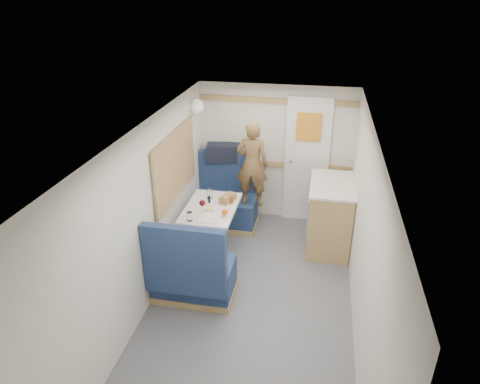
% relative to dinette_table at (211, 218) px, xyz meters
% --- Properties ---
extents(floor, '(4.50, 4.50, 0.00)m').
position_rel_dinette_table_xyz_m(floor, '(0.65, -1.00, -0.57)').
color(floor, '#515156').
rests_on(floor, ground).
extents(ceiling, '(4.50, 4.50, 0.00)m').
position_rel_dinette_table_xyz_m(ceiling, '(0.65, -1.00, 1.43)').
color(ceiling, silver).
rests_on(ceiling, wall_back).
extents(wall_back, '(2.20, 0.02, 2.00)m').
position_rel_dinette_table_xyz_m(wall_back, '(0.65, 1.25, 0.43)').
color(wall_back, silver).
rests_on(wall_back, floor).
extents(wall_left, '(0.02, 4.50, 2.00)m').
position_rel_dinette_table_xyz_m(wall_left, '(-0.45, -1.00, 0.43)').
color(wall_left, silver).
rests_on(wall_left, floor).
extents(wall_right, '(0.02, 4.50, 2.00)m').
position_rel_dinette_table_xyz_m(wall_right, '(1.75, -1.00, 0.43)').
color(wall_right, silver).
rests_on(wall_right, floor).
extents(oak_trim_low, '(2.15, 0.02, 0.08)m').
position_rel_dinette_table_xyz_m(oak_trim_low, '(0.65, 1.23, 0.28)').
color(oak_trim_low, olive).
rests_on(oak_trim_low, wall_back).
extents(oak_trim_high, '(2.15, 0.02, 0.08)m').
position_rel_dinette_table_xyz_m(oak_trim_high, '(0.65, 1.23, 1.21)').
color(oak_trim_high, olive).
rests_on(oak_trim_high, wall_back).
extents(side_window, '(0.04, 1.30, 0.72)m').
position_rel_dinette_table_xyz_m(side_window, '(-0.43, 0.00, 0.68)').
color(side_window, '#9AA188').
rests_on(side_window, wall_left).
extents(rear_door, '(0.62, 0.12, 1.86)m').
position_rel_dinette_table_xyz_m(rear_door, '(1.10, 1.22, 0.41)').
color(rear_door, white).
rests_on(rear_door, wall_back).
extents(dinette_table, '(0.62, 0.92, 0.72)m').
position_rel_dinette_table_xyz_m(dinette_table, '(0.00, 0.00, 0.00)').
color(dinette_table, white).
rests_on(dinette_table, floor).
extents(bench_far, '(0.90, 0.59, 1.05)m').
position_rel_dinette_table_xyz_m(bench_far, '(-0.00, 0.86, -0.27)').
color(bench_far, '#18274D').
rests_on(bench_far, floor).
extents(bench_near, '(0.90, 0.59, 1.05)m').
position_rel_dinette_table_xyz_m(bench_near, '(-0.00, -0.86, -0.27)').
color(bench_near, '#18274D').
rests_on(bench_near, floor).
extents(ledge, '(0.90, 0.14, 0.04)m').
position_rel_dinette_table_xyz_m(ledge, '(-0.00, 1.12, 0.31)').
color(ledge, olive).
rests_on(ledge, bench_far).
extents(dome_light, '(0.20, 0.20, 0.20)m').
position_rel_dinette_table_xyz_m(dome_light, '(-0.39, 0.85, 1.18)').
color(dome_light, white).
rests_on(dome_light, wall_left).
extents(galley_counter, '(0.57, 0.92, 0.92)m').
position_rel_dinette_table_xyz_m(galley_counter, '(1.47, 0.55, -0.10)').
color(galley_counter, olive).
rests_on(galley_counter, floor).
extents(person, '(0.44, 0.30, 1.18)m').
position_rel_dinette_table_xyz_m(person, '(0.40, 0.71, 0.48)').
color(person, brown).
rests_on(person, bench_far).
extents(duffel_bag, '(0.54, 0.32, 0.24)m').
position_rel_dinette_table_xyz_m(duffel_bag, '(-0.07, 1.12, 0.46)').
color(duffel_bag, black).
rests_on(duffel_bag, ledge).
extents(tray, '(0.27, 0.34, 0.02)m').
position_rel_dinette_table_xyz_m(tray, '(0.05, -0.26, 0.16)').
color(tray, white).
rests_on(tray, dinette_table).
extents(orange_fruit, '(0.08, 0.08, 0.08)m').
position_rel_dinette_table_xyz_m(orange_fruit, '(0.22, -0.20, 0.21)').
color(orange_fruit, orange).
rests_on(orange_fruit, tray).
extents(cheese_block, '(0.12, 0.08, 0.04)m').
position_rel_dinette_table_xyz_m(cheese_block, '(0.02, -0.12, 0.19)').
color(cheese_block, '#E7DE85').
rests_on(cheese_block, tray).
extents(wine_glass, '(0.08, 0.08, 0.17)m').
position_rel_dinette_table_xyz_m(wine_glass, '(-0.06, -0.16, 0.28)').
color(wine_glass, white).
rests_on(wine_glass, dinette_table).
extents(tumbler_left, '(0.07, 0.07, 0.11)m').
position_rel_dinette_table_xyz_m(tumbler_left, '(-0.15, -0.38, 0.21)').
color(tumbler_left, white).
rests_on(tumbler_left, dinette_table).
extents(tumbler_mid, '(0.07, 0.07, 0.12)m').
position_rel_dinette_table_xyz_m(tumbler_mid, '(-0.07, 0.23, 0.21)').
color(tumbler_mid, silver).
rests_on(tumbler_mid, dinette_table).
extents(beer_glass, '(0.06, 0.06, 0.09)m').
position_rel_dinette_table_xyz_m(beer_glass, '(0.22, 0.15, 0.20)').
color(beer_glass, '#904414').
rests_on(beer_glass, dinette_table).
extents(pepper_grinder, '(0.03, 0.03, 0.09)m').
position_rel_dinette_table_xyz_m(pepper_grinder, '(-0.05, 0.12, 0.20)').
color(pepper_grinder, black).
rests_on(pepper_grinder, dinette_table).
extents(bread_loaf, '(0.20, 0.25, 0.09)m').
position_rel_dinette_table_xyz_m(bread_loaf, '(0.18, 0.19, 0.20)').
color(bread_loaf, brown).
rests_on(bread_loaf, dinette_table).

